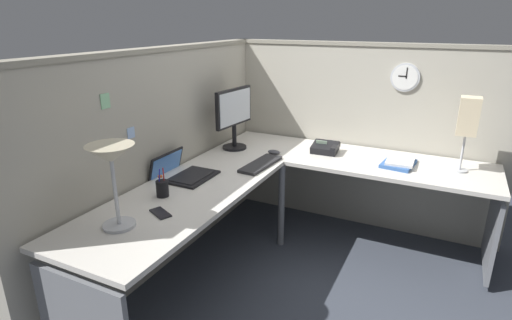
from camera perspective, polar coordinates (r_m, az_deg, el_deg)
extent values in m
plane|color=#383D47|center=(3.25, 5.00, -13.58)|extent=(6.80, 6.80, 0.00)
cube|color=#A8A393|center=(3.02, -12.75, -0.24)|extent=(2.57, 0.10, 1.55)
cube|color=gray|center=(2.86, -13.94, 14.85)|extent=(2.57, 0.12, 0.03)
cube|color=#A8A393|center=(3.64, 14.31, 2.95)|extent=(0.10, 2.37, 1.55)
cube|color=gray|center=(3.51, 15.40, 15.44)|extent=(0.12, 2.37, 0.03)
cube|color=beige|center=(2.81, -6.38, -2.66)|extent=(2.35, 0.66, 0.03)
cube|color=beige|center=(3.22, 18.55, -0.66)|extent=(0.66, 1.49, 0.03)
cylinder|color=slate|center=(3.26, 3.59, -6.38)|extent=(0.05, 0.05, 0.70)
cube|color=slate|center=(3.36, 30.25, -8.32)|extent=(0.58, 0.03, 0.60)
cylinder|color=black|center=(3.40, -3.04, 1.82)|extent=(0.20, 0.20, 0.02)
cylinder|color=black|center=(3.37, -3.07, 3.44)|extent=(0.04, 0.04, 0.20)
cube|color=black|center=(3.32, -3.14, 7.43)|extent=(0.46, 0.07, 0.30)
cube|color=silver|center=(3.31, -2.88, 7.40)|extent=(0.42, 0.05, 0.26)
cube|color=black|center=(2.80, -8.88, -2.36)|extent=(0.34, 0.24, 0.02)
cube|color=black|center=(2.79, -8.89, -2.17)|extent=(0.29, 0.18, 0.00)
cube|color=black|center=(2.91, -12.58, -0.95)|extent=(0.34, 0.07, 0.22)
cube|color=#4C84D8|center=(2.91, -12.45, -0.97)|extent=(0.31, 0.05, 0.18)
cube|color=#232326|center=(3.00, 0.67, -0.58)|extent=(0.44, 0.17, 0.02)
ellipsoid|color=#38383D|center=(3.25, 2.54, 1.13)|extent=(0.06, 0.10, 0.03)
cylinder|color=#B7BABF|center=(2.26, -18.63, -8.62)|extent=(0.17, 0.17, 0.02)
cylinder|color=#B7BABF|center=(2.18, -19.16, -4.14)|extent=(0.02, 0.02, 0.38)
cone|color=#B2A88C|center=(2.12, -19.75, 0.84)|extent=(0.24, 0.24, 0.09)
cylinder|color=black|center=(2.54, -13.01, -3.93)|extent=(0.08, 0.08, 0.10)
cylinder|color=#1E1EB2|center=(2.51, -13.43, -2.62)|extent=(0.01, 0.02, 0.13)
cylinder|color=#B21E1E|center=(2.52, -12.82, -2.48)|extent=(0.01, 0.01, 0.13)
cylinder|color=#D8591E|center=(2.52, -13.33, -2.27)|extent=(0.03, 0.03, 0.01)
cube|color=black|center=(2.34, -13.27, -7.26)|extent=(0.12, 0.16, 0.01)
cube|color=black|center=(3.33, 9.65, 1.63)|extent=(0.20, 0.21, 0.10)
cube|color=#8CA58C|center=(3.33, 9.19, 2.35)|extent=(0.02, 0.09, 0.04)
cube|color=black|center=(3.31, 11.09, 1.78)|extent=(0.19, 0.05, 0.04)
cube|color=#335999|center=(3.18, 19.36, -0.49)|extent=(0.30, 0.24, 0.02)
cube|color=silver|center=(3.19, 19.62, -0.06)|extent=(0.26, 0.19, 0.02)
cylinder|color=#B7BABF|center=(3.23, 26.63, -1.29)|extent=(0.11, 0.11, 0.01)
cylinder|color=#B7BABF|center=(3.20, 26.98, 0.97)|extent=(0.02, 0.02, 0.27)
cube|color=beige|center=(3.13, 27.70, 5.49)|extent=(0.13, 0.13, 0.26)
cylinder|color=#B7BABF|center=(3.43, 20.21, 10.84)|extent=(0.03, 0.22, 0.22)
cylinder|color=white|center=(3.41, 20.18, 10.81)|extent=(0.00, 0.19, 0.19)
cube|color=black|center=(3.41, 19.85, 11.01)|extent=(0.00, 0.06, 0.01)
cube|color=black|center=(3.40, 20.41, 11.36)|extent=(0.00, 0.01, 0.08)
cube|color=#8CCC99|center=(2.47, -20.41, 7.76)|extent=(0.07, 0.00, 0.09)
cube|color=#99B7E5|center=(2.64, -17.15, 3.66)|extent=(0.06, 0.00, 0.07)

